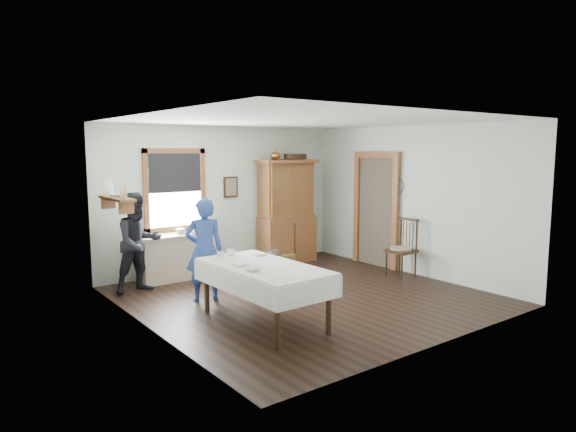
{
  "coord_description": "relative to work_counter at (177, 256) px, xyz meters",
  "views": [
    {
      "loc": [
        -4.87,
        -6.05,
        2.27
      ],
      "look_at": [
        -0.1,
        0.3,
        1.24
      ],
      "focal_mm": 32.0,
      "sensor_mm": 36.0,
      "label": 1
    }
  ],
  "objects": [
    {
      "name": "room",
      "position": [
        1.13,
        -2.19,
        0.95
      ],
      "size": [
        5.01,
        5.01,
        2.7
      ],
      "color": "black",
      "rests_on": "ground"
    },
    {
      "name": "window",
      "position": [
        0.13,
        0.27,
        1.23
      ],
      "size": [
        1.18,
        0.07,
        1.48
      ],
      "color": "white",
      "rests_on": "room"
    },
    {
      "name": "doorway",
      "position": [
        3.58,
        -1.34,
        0.76
      ],
      "size": [
        0.09,
        1.14,
        2.22
      ],
      "color": "#4F4538",
      "rests_on": "room"
    },
    {
      "name": "wall_shelf",
      "position": [
        -1.24,
        -0.66,
        1.17
      ],
      "size": [
        0.24,
        1.0,
        0.44
      ],
      "color": "brown",
      "rests_on": "room"
    },
    {
      "name": "framed_picture",
      "position": [
        1.28,
        0.27,
        1.15
      ],
      "size": [
        0.3,
        0.04,
        0.4
      ],
      "primitive_type": "cube",
      "color": "black",
      "rests_on": "room"
    },
    {
      "name": "rug_beater",
      "position": [
        3.58,
        -1.89,
        1.32
      ],
      "size": [
        0.01,
        0.27,
        0.27
      ],
      "primitive_type": "torus",
      "rotation": [
        0.0,
        1.57,
        0.0
      ],
      "color": "black",
      "rests_on": "room"
    },
    {
      "name": "work_counter",
      "position": [
        0.0,
        0.0,
        0.0
      ],
      "size": [
        1.41,
        0.55,
        0.8
      ],
      "primitive_type": "cube",
      "rotation": [
        0.0,
        0.0,
        0.01
      ],
      "color": "tan",
      "rests_on": "room"
    },
    {
      "name": "china_hutch",
      "position": [
        2.39,
        -0.04,
        0.63
      ],
      "size": [
        1.24,
        0.63,
        2.06
      ],
      "primitive_type": "cube",
      "rotation": [
        0.0,
        0.0,
        -0.05
      ],
      "color": "brown",
      "rests_on": "room"
    },
    {
      "name": "dining_table",
      "position": [
        -0.08,
        -2.83,
        -0.01
      ],
      "size": [
        1.06,
        1.96,
        0.77
      ],
      "primitive_type": "cube",
      "rotation": [
        0.0,
        0.0,
        0.02
      ],
      "color": "silver",
      "rests_on": "room"
    },
    {
      "name": "spindle_chair",
      "position": [
        3.25,
        -2.28,
        0.13
      ],
      "size": [
        0.52,
        0.52,
        1.06
      ],
      "primitive_type": "cube",
      "rotation": [
        0.0,
        0.0,
        0.07
      ],
      "color": "black",
      "rests_on": "room"
    },
    {
      "name": "pail",
      "position": [
        1.82,
        -0.38,
        -0.25
      ],
      "size": [
        0.34,
        0.34,
        0.3
      ],
      "primitive_type": "cube",
      "rotation": [
        0.0,
        0.0,
        -0.25
      ],
      "color": "gray",
      "rests_on": "room"
    },
    {
      "name": "wicker_basket",
      "position": [
        2.16,
        -0.26,
        -0.29
      ],
      "size": [
        0.4,
        0.31,
        0.22
      ],
      "primitive_type": "cube",
      "rotation": [
        0.0,
        0.0,
        0.14
      ],
      "color": "#A5744A",
      "rests_on": "room"
    },
    {
      "name": "woman_blue",
      "position": [
        -0.23,
        -1.48,
        0.32
      ],
      "size": [
        0.61,
        0.51,
        1.44
      ],
      "primitive_type": "imported",
      "rotation": [
        0.0,
        0.0,
        2.79
      ],
      "color": "navy",
      "rests_on": "room"
    },
    {
      "name": "figure_dark",
      "position": [
        -0.83,
        -0.4,
        0.34
      ],
      "size": [
        0.78,
        0.63,
        1.48
      ],
      "primitive_type": "imported",
      "rotation": [
        0.0,
        0.0,
        0.1
      ],
      "color": "black",
      "rests_on": "room"
    },
    {
      "name": "table_cup_a",
      "position": [
        -0.1,
        -2.05,
        0.42
      ],
      "size": [
        0.15,
        0.15,
        0.09
      ],
      "primitive_type": "imported",
      "rotation": [
        0.0,
        0.0,
        0.35
      ],
      "color": "white",
      "rests_on": "dining_table"
    },
    {
      "name": "table_cup_b",
      "position": [
        -0.33,
        -2.16,
        0.42
      ],
      "size": [
        0.13,
        0.13,
        0.1
      ],
      "primitive_type": "imported",
      "rotation": [
        0.0,
        0.0,
        0.31
      ],
      "color": "white",
      "rests_on": "dining_table"
    },
    {
      "name": "table_bowl",
      "position": [
        -0.36,
        -3.01,
        0.4
      ],
      "size": [
        0.26,
        0.26,
        0.05
      ],
      "primitive_type": "imported",
      "rotation": [
        0.0,
        0.0,
        0.36
      ],
      "color": "white",
      "rests_on": "dining_table"
    },
    {
      "name": "counter_book",
      "position": [
        -0.49,
        0.08,
        0.41
      ],
      "size": [
        0.23,
        0.25,
        0.02
      ],
      "primitive_type": "imported",
      "rotation": [
        0.0,
        0.0,
        0.48
      ],
      "color": "#7C6B53",
      "rests_on": "work_counter"
    },
    {
      "name": "counter_bowl",
      "position": [
        0.27,
        -0.14,
        0.43
      ],
      "size": [
        0.22,
        0.22,
        0.06
      ],
      "primitive_type": "imported",
      "rotation": [
        0.0,
        0.0,
        -0.05
      ],
      "color": "white",
      "rests_on": "work_counter"
    },
    {
      "name": "shelf_bowl",
      "position": [
        -1.24,
        -0.64,
        1.2
      ],
      "size": [
        0.22,
        0.22,
        0.05
      ],
      "primitive_type": "imported",
      "color": "white",
      "rests_on": "wall_shelf"
    }
  ]
}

